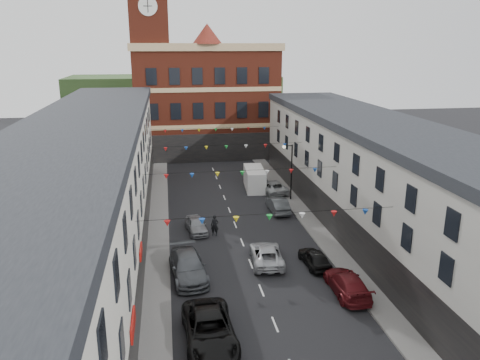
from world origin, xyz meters
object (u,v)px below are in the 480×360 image
street_lamp (289,165)px  moving_car (267,254)px  car_left_d (188,266)px  white_van (254,179)px  car_right_d (315,258)px  car_right_f (273,187)px  car_right_c (347,284)px  car_left_e (196,225)px  car_right_e (278,205)px  pedestrian (215,225)px  car_left_c (210,330)px

street_lamp → moving_car: street_lamp is taller
car_left_d → white_van: size_ratio=1.07×
car_left_d → car_right_d: (9.34, 0.28, -0.17)m
car_right_d → moving_car: (-3.41, 1.09, 0.04)m
street_lamp → car_right_f: 4.39m
car_right_c → moving_car: bearing=-49.9°
car_left_e → moving_car: 8.36m
car_right_e → white_van: bearing=-84.9°
pedestrian → car_left_c: bearing=-80.0°
car_left_d → car_left_e: car_left_d is taller
car_right_c → white_van: size_ratio=0.94×
car_right_d → car_left_d: bearing=-2.3°
street_lamp → car_right_c: street_lamp is taller
car_right_f → white_van: bearing=-54.6°
street_lamp → car_left_c: bearing=-114.4°
pedestrian → car_right_d: bearing=-28.8°
car_left_d → car_left_e: (1.13, 8.22, -0.16)m
car_right_f → white_van: white_van is taller
pedestrian → white_van: bearing=82.4°
car_left_e → white_van: size_ratio=0.73×
car_right_d → white_van: 19.80m
car_left_e → pedestrian: pedestrian is taller
car_left_c → car_right_f: bearing=67.6°
car_right_e → car_left_e: bearing=24.6°
car_left_e → car_right_c: 15.15m
car_left_d → car_right_d: size_ratio=1.49×
car_left_e → pedestrian: bearing=-41.2°
car_left_e → moving_car: bearing=-62.2°
car_right_c → car_right_d: (-0.89, 4.17, -0.07)m
car_right_c → car_right_e: car_right_e is taller
car_right_c → pedestrian: size_ratio=2.70×
car_left_e → moving_car: (4.80, -6.84, 0.03)m
car_right_c → car_right_d: car_right_c is taller
car_left_e → car_right_f: car_right_f is taller
car_right_c → white_van: (-1.70, 23.95, 0.45)m
car_left_d → moving_car: bearing=7.2°
car_right_e → pedestrian: size_ratio=2.41×
white_van → pedestrian: size_ratio=2.89×
car_left_d → car_right_c: size_ratio=1.14×
car_left_d → moving_car: 6.09m
car_right_c → moving_car: size_ratio=1.01×
street_lamp → car_right_d: 15.54m
car_left_e → pedestrian: 1.84m
car_right_e → car_right_c: bearing=92.1°
car_left_c → white_van: 28.90m
car_left_e → car_right_e: size_ratio=0.87×
car_left_e → pedestrian: size_ratio=2.11×
street_lamp → car_left_e: street_lamp is taller
car_right_c → moving_car: car_right_c is taller
street_lamp → car_left_e: size_ratio=1.55×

